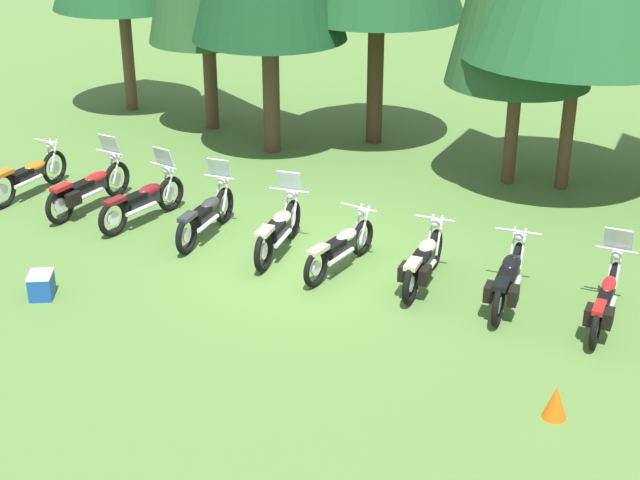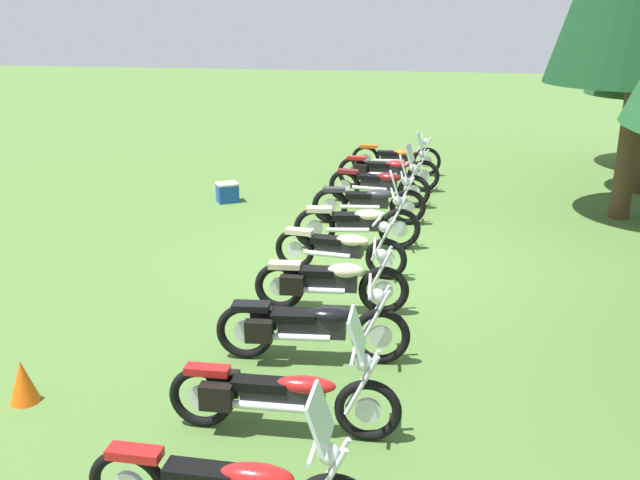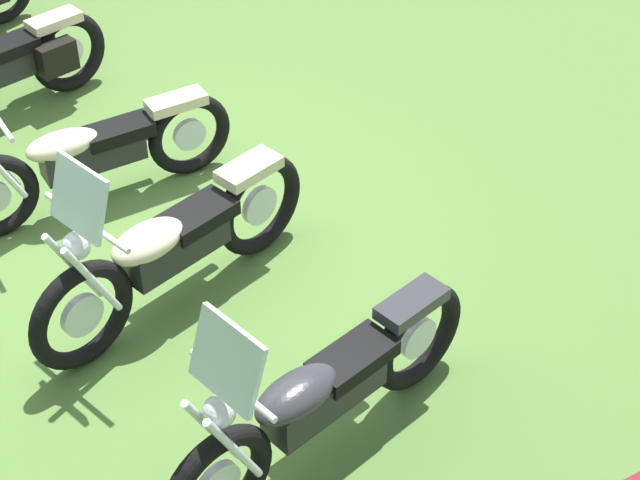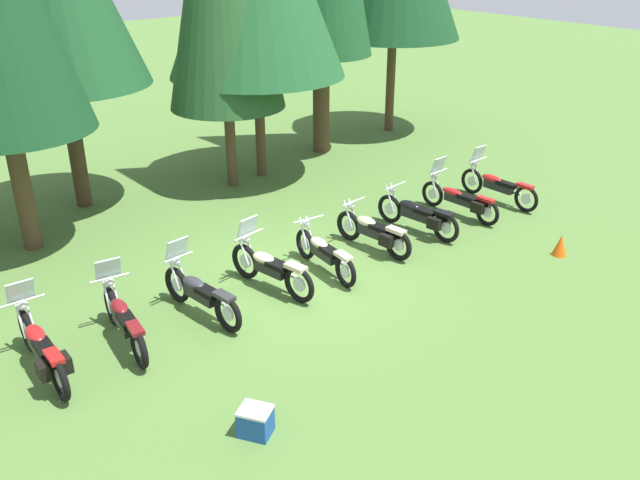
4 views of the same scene
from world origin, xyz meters
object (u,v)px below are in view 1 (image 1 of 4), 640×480
at_px(motorcycle_1, 88,188).
at_px(motorcycle_8, 605,299).
at_px(picnic_cooler, 41,285).
at_px(motorcycle_0, 29,175).
at_px(motorcycle_2, 144,200).
at_px(motorcycle_3, 206,214).
at_px(motorcycle_7, 508,278).
at_px(motorcycle_4, 279,229).
at_px(traffic_cone, 556,402).
at_px(motorcycle_6, 423,261).
at_px(motorcycle_5, 341,247).

relative_size(motorcycle_1, motorcycle_8, 1.03).
distance_m(motorcycle_8, picnic_cooler, 9.06).
relative_size(motorcycle_0, motorcycle_2, 1.02).
relative_size(motorcycle_2, picnic_cooler, 3.88).
relative_size(motorcycle_3, motorcycle_7, 0.97).
relative_size(motorcycle_1, motorcycle_3, 1.07).
bearing_deg(motorcycle_4, motorcycle_7, -99.22).
distance_m(motorcycle_0, traffic_cone, 12.16).
height_order(motorcycle_4, motorcycle_6, motorcycle_4).
height_order(motorcycle_3, motorcycle_6, motorcycle_3).
distance_m(motorcycle_0, picnic_cooler, 4.84).
bearing_deg(picnic_cooler, motorcycle_5, 38.73).
bearing_deg(motorcycle_0, motorcycle_8, -91.65).
bearing_deg(motorcycle_4, traffic_cone, -125.30).
bearing_deg(motorcycle_0, motorcycle_2, -92.74).
height_order(motorcycle_2, motorcycle_3, same).
distance_m(motorcycle_2, motorcycle_3, 1.48).
bearing_deg(motorcycle_3, traffic_cone, -117.53).
bearing_deg(motorcycle_4, motorcycle_6, -99.78).
height_order(motorcycle_2, motorcycle_4, motorcycle_4).
relative_size(motorcycle_2, motorcycle_8, 0.97).
bearing_deg(motorcycle_3, motorcycle_4, -96.85).
distance_m(motorcycle_4, motorcycle_7, 4.25).
bearing_deg(traffic_cone, motorcycle_4, 153.66).
distance_m(motorcycle_2, motorcycle_8, 8.83).
relative_size(motorcycle_2, motorcycle_5, 1.04).
bearing_deg(motorcycle_7, motorcycle_5, 85.77).
bearing_deg(picnic_cooler, motorcycle_2, 96.77).
relative_size(motorcycle_6, picnic_cooler, 3.70).
xyz_separation_m(motorcycle_1, motorcycle_8, (10.21, -0.06, -0.04)).
relative_size(motorcycle_1, motorcycle_6, 1.12).
distance_m(motorcycle_1, motorcycle_8, 10.21).
bearing_deg(picnic_cooler, motorcycle_1, 117.96).
bearing_deg(motorcycle_7, motorcycle_6, 84.76).
bearing_deg(picnic_cooler, motorcycle_8, 21.22).
bearing_deg(motorcycle_8, traffic_cone, 176.41).
height_order(motorcycle_2, motorcycle_5, motorcycle_2).
bearing_deg(motorcycle_2, motorcycle_4, -82.60).
xyz_separation_m(motorcycle_1, motorcycle_5, (5.72, -0.18, -0.05)).
bearing_deg(motorcycle_1, motorcycle_5, -89.28).
distance_m(motorcycle_6, motorcycle_7, 1.46).
distance_m(motorcycle_0, motorcycle_8, 11.85).
bearing_deg(motorcycle_3, motorcycle_0, 82.18).
relative_size(motorcycle_3, motorcycle_4, 1.01).
relative_size(motorcycle_4, traffic_cone, 4.63).
height_order(motorcycle_1, motorcycle_5, motorcycle_1).
xyz_separation_m(motorcycle_1, motorcycle_2, (1.38, -0.01, -0.01)).
relative_size(motorcycle_0, motorcycle_3, 1.03).
height_order(motorcycle_3, picnic_cooler, motorcycle_3).
xyz_separation_m(motorcycle_1, motorcycle_7, (8.67, -0.09, -0.02)).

